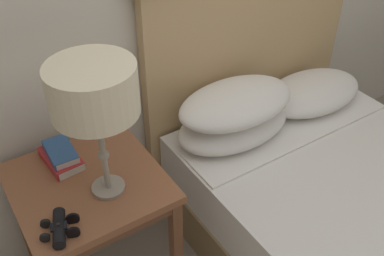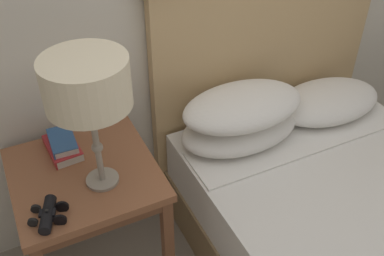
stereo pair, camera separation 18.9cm
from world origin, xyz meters
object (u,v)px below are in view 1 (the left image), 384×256
Objects in this scene: bed at (349,214)px; book_on_nightstand at (61,159)px; book_stacked_on_top at (60,152)px; binoculars_pair at (60,228)px; table_lamp at (93,92)px; nightstand at (90,196)px.

bed reaches higher than book_on_nightstand.
book_on_nightstand is 0.04m from book_stacked_on_top.
bed is at bearing -15.20° from binoculars_pair.
binoculars_pair is at bearing -155.76° from table_lamp.
nightstand is 0.55m from table_lamp.
table_lamp is (-0.98, 0.43, 0.79)m from bed.
book_on_nightstand is at bearing 147.80° from bed.
book_stacked_on_top is at bearing 31.51° from book_on_nightstand.
book_on_nightstand is at bearing 112.37° from table_lamp.
binoculars_pair is at bearing 164.80° from bed.
book_stacked_on_top is (-0.10, 0.25, -0.39)m from table_lamp.
table_lamp is at bearing 156.12° from bed.
bed reaches higher than nightstand.
book_on_nightstand is at bearing 69.65° from binoculars_pair.
book_on_nightstand is (-0.05, 0.16, 0.11)m from nightstand.
book_on_nightstand is 1.16× the size of book_stacked_on_top.
bed is 10.05× the size of book_stacked_on_top.
table_lamp reaches higher than nightstand.
bed is at bearing -32.44° from book_stacked_on_top.
nightstand is at bearing 47.63° from binoculars_pair.
nightstand is 0.20m from book_on_nightstand.
table_lamp is 0.50m from book_on_nightstand.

